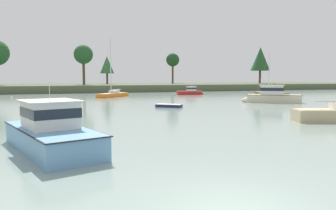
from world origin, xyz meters
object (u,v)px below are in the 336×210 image
sailboat_wood (271,94)px  mooring_buoy_white (11,97)px  cruiser_red (192,93)px  dinghy_navy (169,106)px  cruiser_cream (268,98)px  sailboat_orange (113,96)px  mooring_buoy_green (48,103)px  cruiser_skyblue (46,137)px

sailboat_wood → mooring_buoy_white: bearing=167.0°
cruiser_red → dinghy_navy: cruiser_red is taller
cruiser_cream → mooring_buoy_white: size_ratio=21.64×
sailboat_orange → mooring_buoy_white: 20.12m
sailboat_wood → sailboat_orange: size_ratio=0.83×
sailboat_wood → mooring_buoy_green: 46.48m
cruiser_red → mooring_buoy_green: 35.29m
sailboat_wood → cruiser_red: (-14.82, 9.33, 0.22)m
cruiser_skyblue → sailboat_wood: bearing=41.0°
mooring_buoy_green → sailboat_orange: bearing=48.4°
mooring_buoy_green → dinghy_navy: bearing=-38.1°
mooring_buoy_white → dinghy_navy: bearing=-55.0°
cruiser_red → sailboat_wood: bearing=-32.2°
cruiser_cream → cruiser_red: cruiser_cream is taller
dinghy_navy → mooring_buoy_green: dinghy_navy is taller
sailboat_wood → dinghy_navy: size_ratio=2.76×
cruiser_cream → mooring_buoy_green: (-32.31, 9.43, -0.57)m
mooring_buoy_white → cruiser_cream: bearing=-36.4°
cruiser_cream → sailboat_orange: 30.69m
mooring_buoy_white → mooring_buoy_green: mooring_buoy_green is taller
cruiser_skyblue → sailboat_wood: sailboat_wood is taller
cruiser_skyblue → dinghy_navy: bearing=54.5°
cruiser_red → sailboat_orange: (-18.79, -2.93, -0.18)m
sailboat_orange → mooring_buoy_green: size_ratio=24.31×
sailboat_wood → mooring_buoy_green: size_ratio=20.27×
sailboat_wood → mooring_buoy_white: size_ratio=24.90×
mooring_buoy_white → mooring_buoy_green: 20.81m
cruiser_red → sailboat_orange: bearing=-171.1°
cruiser_cream → cruiser_skyblue: cruiser_cream is taller
cruiser_cream → mooring_buoy_green: 33.67m
cruiser_red → sailboat_orange: 19.02m
cruiser_skyblue → mooring_buoy_white: 52.41m
cruiser_cream → cruiser_red: 26.20m
cruiser_red → mooring_buoy_white: 38.17m
dinghy_navy → mooring_buoy_green: (-14.95, 11.70, -0.06)m
sailboat_orange → mooring_buoy_white: bearing=163.3°
cruiser_skyblue → cruiser_cream: bearing=35.5°
cruiser_red → mooring_buoy_green: (-31.06, -16.74, -0.35)m
dinghy_navy → mooring_buoy_white: (-21.94, 31.30, -0.07)m
cruiser_cream → sailboat_wood: sailboat_wood is taller
sailboat_orange → dinghy_navy: (2.67, -25.51, -0.12)m
sailboat_wood → mooring_buoy_green: (-45.88, -7.41, -0.13)m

